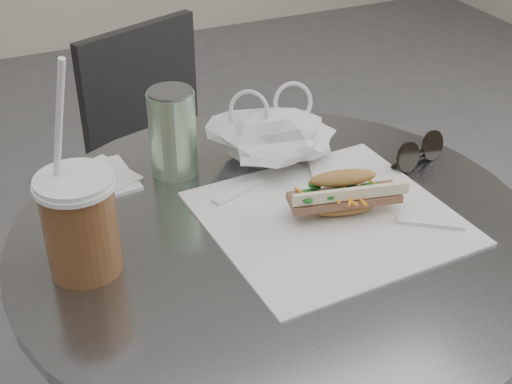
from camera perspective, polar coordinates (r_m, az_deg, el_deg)
name	(u,v)px	position (r m, az deg, el deg)	size (l,w,h in m)	color
cafe_table	(274,364)	(1.20, 1.47, -13.58)	(0.76, 0.76, 0.74)	slate
chair_far	(188,210)	(1.76, -5.45, -1.47)	(0.43, 0.46, 0.78)	#2B2B2E
sandwich_paper	(329,218)	(1.04, 5.87, -2.05)	(0.34, 0.32, 0.00)	white
banh_mi	(344,194)	(1.03, 7.02, -0.13)	(0.21, 0.12, 0.07)	tan
iced_coffee	(80,223)	(0.93, -13.88, -2.39)	(0.10, 0.10, 0.30)	brown
sunglasses	(419,153)	(1.19, 12.89, 3.06)	(0.11, 0.05, 0.05)	black
plastic_bag	(275,139)	(1.14, 1.56, 4.24)	(0.19, 0.15, 0.09)	white
napkin_stack	(95,180)	(1.14, -12.73, 0.94)	(0.14, 0.14, 0.01)	white
drink_can	(173,132)	(1.12, -6.67, 4.76)	(0.07, 0.07, 0.14)	#5C9C5B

